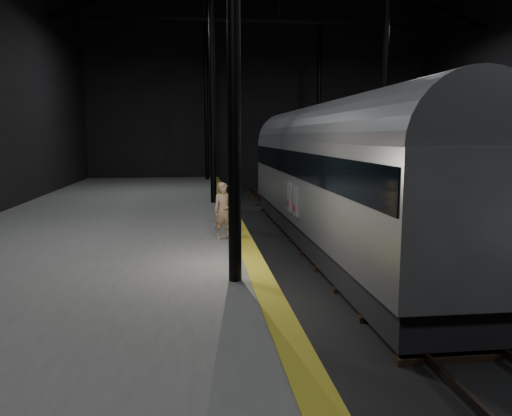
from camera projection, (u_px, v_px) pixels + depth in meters
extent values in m
plane|color=black|center=(354.00, 270.00, 14.60)|extent=(44.00, 44.00, 0.00)
cube|color=#535350|center=(89.00, 261.00, 13.64)|extent=(9.00, 43.80, 1.00)
cube|color=olive|center=(244.00, 239.00, 14.07)|extent=(0.50, 43.80, 0.01)
cube|color=#3F3328|center=(330.00, 265.00, 14.49)|extent=(0.08, 43.00, 0.14)
cube|color=#3F3328|center=(378.00, 264.00, 14.66)|extent=(0.08, 43.00, 0.14)
cube|color=black|center=(354.00, 268.00, 14.59)|extent=(2.40, 42.00, 0.12)
cylinder|color=black|center=(234.00, 22.00, 9.36)|extent=(0.26, 0.26, 10.00)
cylinder|color=black|center=(212.00, 86.00, 21.15)|extent=(0.26, 0.26, 10.00)
cylinder|color=black|center=(384.00, 88.00, 22.05)|extent=(0.26, 0.26, 10.00)
cylinder|color=black|center=(206.00, 104.00, 32.94)|extent=(0.26, 0.26, 10.00)
cylinder|color=black|center=(319.00, 105.00, 33.84)|extent=(0.26, 0.26, 10.00)
cube|color=black|center=(278.00, 22.00, 26.92)|extent=(23.60, 0.15, 0.18)
cube|color=#93959A|center=(330.00, 182.00, 17.08)|extent=(2.66, 18.35, 2.75)
cube|color=black|center=(329.00, 231.00, 17.32)|extent=(2.43, 17.98, 0.78)
cube|color=black|center=(330.00, 163.00, 16.98)|extent=(2.72, 18.07, 0.83)
cylinder|color=slate|center=(331.00, 141.00, 16.88)|extent=(2.61, 18.16, 2.61)
cube|color=black|center=(404.00, 300.00, 11.06)|extent=(1.65, 2.02, 0.32)
cube|color=black|center=(293.00, 213.00, 23.68)|extent=(1.65, 2.02, 0.32)
cube|color=silver|center=(296.00, 202.00, 16.09)|extent=(0.04, 0.69, 0.96)
cube|color=silver|center=(290.00, 197.00, 17.17)|extent=(0.04, 0.69, 0.96)
cylinder|color=#A6141E|center=(294.00, 208.00, 16.29)|extent=(0.03, 0.24, 0.24)
cylinder|color=#A6141E|center=(288.00, 203.00, 17.37)|extent=(0.03, 0.24, 0.24)
imported|color=#9D7E60|center=(224.00, 211.00, 14.03)|extent=(0.66, 0.52, 1.60)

